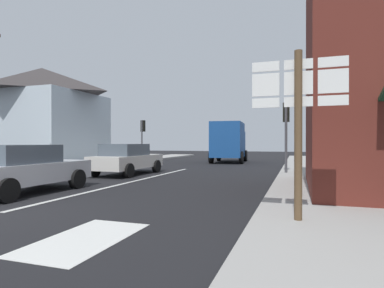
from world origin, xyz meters
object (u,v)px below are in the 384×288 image
sedan_far (127,159)px  traffic_light_far_left (143,131)px  route_sign_post (298,117)px  sedan_near (22,168)px  traffic_light_near_right (286,122)px  delivery_truck (229,141)px

sedan_far → traffic_light_far_left: traffic_light_far_left is taller
sedan_far → route_sign_post: size_ratio=1.33×
sedan_near → route_sign_post: (7.88, -1.38, 1.24)m
route_sign_post → traffic_light_near_right: (-0.52, 9.49, 0.52)m
sedan_near → traffic_light_far_left: bearing=104.2°
route_sign_post → traffic_light_far_left: size_ratio=0.97×
sedan_far → traffic_light_near_right: (7.27, 2.08, 1.77)m
traffic_light_near_right → route_sign_post: bearing=-86.8°
traffic_light_far_left → traffic_light_near_right: size_ratio=0.97×
sedan_near → route_sign_post: bearing=-9.9°
traffic_light_far_left → traffic_light_near_right: traffic_light_near_right is taller
delivery_truck → route_sign_post: route_sign_post is taller
sedan_near → sedan_far: bearing=89.2°
sedan_far → route_sign_post: bearing=-43.5°
sedan_far → delivery_truck: bearing=75.6°
sedan_near → delivery_truck: size_ratio=0.82×
sedan_near → traffic_light_near_right: bearing=47.8°
sedan_far → route_sign_post: 10.83m
sedan_near → sedan_far: same height
delivery_truck → traffic_light_far_left: size_ratio=1.55×
sedan_near → traffic_light_near_right: (7.35, 8.11, 1.77)m
route_sign_post → delivery_truck: bearing=105.6°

